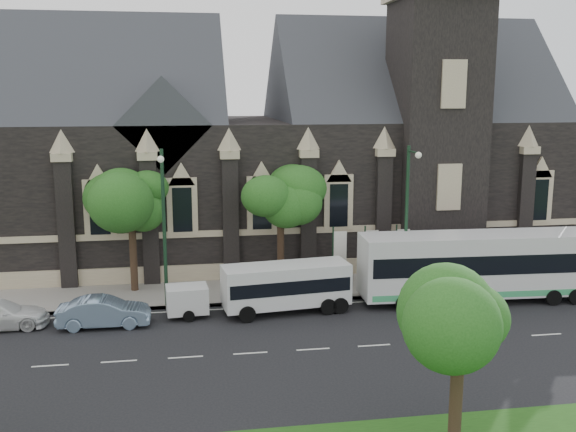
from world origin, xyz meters
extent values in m
plane|color=black|center=(0.00, 0.00, 0.00)|extent=(160.00, 160.00, 0.00)
cube|color=gray|center=(0.00, 9.50, 0.07)|extent=(80.00, 5.00, 0.15)
cube|color=black|center=(4.00, 19.50, 5.00)|extent=(40.00, 15.00, 10.00)
cube|color=#303238|center=(-8.00, 19.50, 10.00)|extent=(16.00, 15.00, 15.00)
cube|color=#303238|center=(14.00, 19.50, 10.00)|extent=(20.00, 15.00, 15.00)
cube|color=#303238|center=(-4.00, 15.00, 10.00)|extent=(6.00, 6.00, 6.00)
cube|color=black|center=(14.00, 13.50, 9.00)|extent=(5.50, 5.50, 18.00)
cube|color=tan|center=(4.00, 11.96, 3.20)|extent=(40.00, 0.22, 0.40)
cube|color=tan|center=(4.00, 11.96, 0.60)|extent=(40.00, 0.25, 1.20)
cube|color=black|center=(2.00, 11.82, 4.80)|extent=(1.20, 0.12, 2.80)
cylinder|color=black|center=(6.00, -9.50, 1.54)|extent=(0.44, 0.44, 3.08)
sphere|color=#20541A|center=(6.00, -9.50, 4.48)|extent=(3.20, 3.20, 3.20)
sphere|color=#20541A|center=(6.60, -8.90, 5.08)|extent=(2.40, 2.40, 2.40)
cylinder|color=black|center=(3.00, 10.50, 1.98)|extent=(0.44, 0.44, 3.96)
sphere|color=#20541A|center=(3.00, 10.50, 5.64)|extent=(3.84, 3.84, 3.84)
sphere|color=#20541A|center=(3.72, 11.22, 6.36)|extent=(2.88, 2.88, 2.88)
cylinder|color=black|center=(-6.00, 10.50, 1.98)|extent=(0.44, 0.44, 3.96)
sphere|color=#20541A|center=(-6.00, 10.50, 5.57)|extent=(3.68, 3.68, 3.68)
sphere|color=#20541A|center=(-5.31, 11.19, 6.26)|extent=(2.76, 2.76, 2.76)
cylinder|color=#16311E|center=(10.00, 7.30, 4.50)|extent=(0.20, 0.20, 9.00)
cylinder|color=#16311E|center=(10.00, 6.50, 8.70)|extent=(0.10, 1.60, 0.10)
sphere|color=silver|center=(10.00, 5.70, 8.60)|extent=(0.36, 0.36, 0.36)
cylinder|color=#16311E|center=(-4.00, 7.30, 4.50)|extent=(0.20, 0.20, 9.00)
cylinder|color=#16311E|center=(-4.00, 6.50, 8.70)|extent=(0.10, 1.60, 0.10)
sphere|color=silver|center=(-4.00, 5.70, 8.60)|extent=(0.36, 0.36, 0.36)
cylinder|color=#16311E|center=(6.00, 9.00, 2.00)|extent=(0.10, 0.10, 4.00)
cube|color=white|center=(6.45, 9.00, 2.60)|extent=(0.80, 0.04, 2.20)
cylinder|color=#16311E|center=(8.00, 9.00, 2.00)|extent=(0.10, 0.10, 4.00)
cube|color=white|center=(8.45, 9.00, 2.60)|extent=(0.80, 0.04, 2.20)
cylinder|color=#16311E|center=(10.00, 9.00, 2.00)|extent=(0.10, 0.10, 4.00)
cube|color=white|center=(10.45, 9.00, 2.60)|extent=(0.80, 0.04, 2.20)
cube|color=silver|center=(13.85, 5.82, 2.21)|extent=(13.72, 3.40, 3.52)
cube|color=black|center=(13.85, 5.82, 2.46)|extent=(13.18, 3.42, 1.11)
cube|color=#389C60|center=(13.85, 5.82, 0.75)|extent=(13.17, 3.41, 0.35)
cylinder|color=black|center=(9.04, 4.60, 0.45)|extent=(0.91, 0.32, 0.90)
cylinder|color=black|center=(9.15, 7.43, 0.45)|extent=(0.91, 0.32, 0.90)
cylinder|color=black|center=(17.88, 4.23, 0.45)|extent=(0.91, 0.32, 0.90)
cylinder|color=black|center=(17.99, 7.07, 0.45)|extent=(0.91, 0.32, 0.90)
cylinder|color=black|center=(19.24, 4.18, 0.45)|extent=(0.91, 0.32, 0.90)
cylinder|color=black|center=(19.35, 7.01, 0.45)|extent=(0.91, 0.32, 0.90)
cube|color=silver|center=(2.57, 5.54, 1.57)|extent=(7.20, 3.01, 2.25)
cube|color=black|center=(2.57, 5.54, 1.67)|extent=(6.93, 3.02, 0.76)
cylinder|color=black|center=(0.27, 4.16, 0.45)|extent=(0.93, 0.38, 0.90)
cylinder|color=black|center=(0.01, 6.34, 0.45)|extent=(0.93, 0.38, 0.90)
cylinder|color=black|center=(4.78, 4.70, 0.45)|extent=(0.93, 0.38, 0.90)
cylinder|color=black|center=(4.52, 6.88, 0.45)|extent=(0.93, 0.38, 0.90)
cylinder|color=black|center=(5.47, 4.78, 0.45)|extent=(0.93, 0.38, 0.90)
cylinder|color=black|center=(5.21, 6.96, 0.45)|extent=(0.93, 0.38, 0.90)
cube|color=silver|center=(-2.86, 5.58, 0.99)|extent=(2.32, 1.82, 1.43)
cylinder|color=black|center=(-2.80, 4.76, 0.31)|extent=(0.63, 0.27, 0.62)
cylinder|color=black|center=(-2.93, 6.41, 0.31)|extent=(0.63, 0.27, 0.62)
cylinder|color=black|center=(-1.43, 5.69, 0.61)|extent=(1.32, 0.18, 0.08)
imported|color=#7993AF|center=(-7.16, 4.75, 0.78)|extent=(4.75, 1.70, 1.56)
camera|label=1|loc=(-2.79, -28.75, 12.11)|focal=40.76mm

